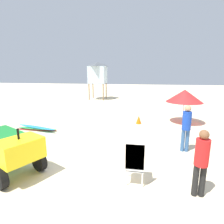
% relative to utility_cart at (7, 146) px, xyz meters
% --- Properties ---
extents(ground, '(80.00, 80.00, 0.00)m').
position_rel_utility_cart_xyz_m(ground, '(2.33, 0.69, -0.78)').
color(ground, beige).
extents(utility_cart, '(2.81, 2.22, 1.50)m').
position_rel_utility_cart_xyz_m(utility_cart, '(0.00, 0.00, 0.00)').
color(utility_cart, '#197A2D').
rests_on(utility_cart, ground).
extents(stacked_plastic_chairs, '(0.48, 0.48, 1.29)m').
position_rel_utility_cart_xyz_m(stacked_plastic_chairs, '(3.84, -0.05, -0.04)').
color(stacked_plastic_chairs, white).
rests_on(stacked_plastic_chairs, ground).
extents(surfboard_pile, '(2.43, 0.84, 0.24)m').
position_rel_utility_cart_xyz_m(surfboard_pile, '(-1.40, 3.69, -0.66)').
color(surfboard_pile, red).
rests_on(surfboard_pile, ground).
extents(lifeguard_near_left, '(0.32, 0.32, 1.80)m').
position_rel_utility_cart_xyz_m(lifeguard_near_left, '(5.63, 2.36, 0.26)').
color(lifeguard_near_left, '#33598C').
rests_on(lifeguard_near_left, ground).
extents(lifeguard_near_center, '(0.32, 0.32, 1.69)m').
position_rel_utility_cart_xyz_m(lifeguard_near_center, '(5.40, -0.26, 0.19)').
color(lifeguard_near_center, black).
rests_on(lifeguard_near_center, ground).
extents(lifeguard_tower, '(1.98, 1.98, 4.03)m').
position_rel_utility_cart_xyz_m(lifeguard_tower, '(-0.98, 15.03, 2.13)').
color(lifeguard_tower, olive).
rests_on(lifeguard_tower, ground).
extents(beach_umbrella_left, '(2.07, 2.07, 1.99)m').
position_rel_utility_cart_xyz_m(beach_umbrella_left, '(6.36, 6.47, 0.84)').
color(beach_umbrella_left, beige).
rests_on(beach_umbrella_left, ground).
extents(traffic_cone_near, '(0.33, 0.33, 0.47)m').
position_rel_utility_cart_xyz_m(traffic_cone_near, '(3.80, 5.90, -0.55)').
color(traffic_cone_near, orange).
rests_on(traffic_cone_near, ground).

